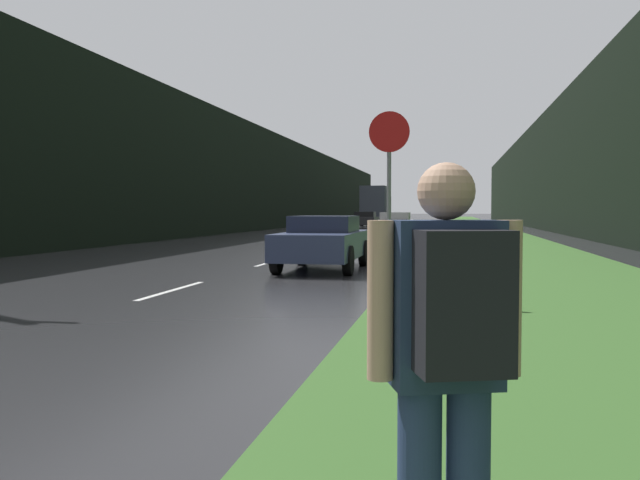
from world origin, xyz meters
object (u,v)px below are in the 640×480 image
object	(u,v)px
stop_sign	(389,187)
car_passing_near	(323,241)
car_passing_far	(395,224)
hitchhiker_with_backpack	(448,358)
car_oncoming	(365,220)
delivery_truck	(376,206)

from	to	relation	value
stop_sign	car_passing_near	bearing A→B (deg)	110.91
car_passing_near	car_passing_far	distance (m)	22.46
car_passing_near	hitchhiker_with_backpack	bearing A→B (deg)	102.47
car_passing_far	car_oncoming	world-z (taller)	car_oncoming
hitchhiker_with_backpack	delivery_truck	size ratio (longest dim) A/B	0.22
car_passing_far	delivery_truck	distance (m)	25.91
hitchhiker_with_backpack	car_passing_far	xyz separation A→B (m)	(-3.18, 36.83, -0.25)
stop_sign	hitchhiker_with_backpack	xyz separation A→B (m)	(1.00, -8.67, -0.93)
car_passing_far	hitchhiker_with_backpack	bearing A→B (deg)	94.93
car_oncoming	delivery_truck	distance (m)	8.36
hitchhiker_with_backpack	delivery_truck	distance (m)	62.82
stop_sign	delivery_truck	xyz separation A→B (m)	(-6.07, 53.74, 0.05)
car_passing_far	car_oncoming	distance (m)	17.75
stop_sign	car_oncoming	bearing A→B (deg)	97.60
hitchhiker_with_backpack	car_oncoming	size ratio (longest dim) A/B	0.41
stop_sign	delivery_truck	size ratio (longest dim) A/B	0.42
car_oncoming	delivery_truck	bearing A→B (deg)	90.00
car_passing_far	delivery_truck	xyz separation A→B (m)	(-3.89, 25.59, 1.23)
stop_sign	car_passing_far	bearing A→B (deg)	94.42
car_passing_far	delivery_truck	size ratio (longest dim) A/B	0.56
hitchhiker_with_backpack	car_passing_near	distance (m)	14.72
car_oncoming	delivery_truck	world-z (taller)	delivery_truck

